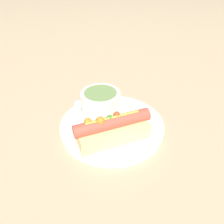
% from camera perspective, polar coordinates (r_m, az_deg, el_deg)
% --- Properties ---
extents(ground_plane, '(4.00, 4.00, 0.00)m').
position_cam_1_polar(ground_plane, '(0.53, 0.00, -4.23)').
color(ground_plane, tan).
extents(dinner_plate, '(0.25, 0.25, 0.02)m').
position_cam_1_polar(dinner_plate, '(0.52, 0.00, -3.54)').
color(dinner_plate, white).
rests_on(dinner_plate, ground_plane).
extents(hot_dog, '(0.16, 0.12, 0.07)m').
position_cam_1_polar(hot_dog, '(0.46, 0.08, -4.45)').
color(hot_dog, '#E5C17F').
rests_on(hot_dog, dinner_plate).
extents(soup_bowl, '(0.10, 0.10, 0.05)m').
position_cam_1_polar(soup_bowl, '(0.56, -2.98, 3.21)').
color(soup_bowl, silver).
rests_on(soup_bowl, dinner_plate).
extents(spoon, '(0.07, 0.18, 0.01)m').
position_cam_1_polar(spoon, '(0.56, -8.37, 0.75)').
color(spoon, '#B7B7BC').
rests_on(spoon, dinner_plate).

